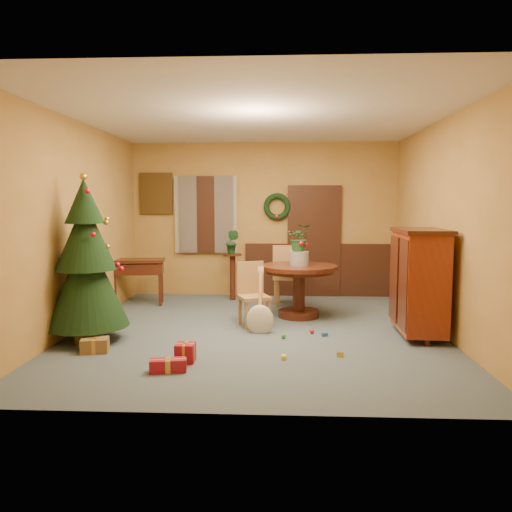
# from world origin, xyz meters

# --- Properties ---
(room_envelope) EXTENTS (5.50, 5.50, 5.50)m
(room_envelope) POSITION_xyz_m (0.21, 2.70, 1.12)
(room_envelope) COLOR #3B4A56
(room_envelope) RESTS_ON ground
(dining_table) EXTENTS (1.18, 1.18, 0.81)m
(dining_table) POSITION_xyz_m (0.61, 0.90, 0.57)
(dining_table) COLOR #32150B
(dining_table) RESTS_ON floor
(urn) EXTENTS (0.29, 0.29, 0.22)m
(urn) POSITION_xyz_m (0.61, 0.90, 0.92)
(urn) COLOR slate
(urn) RESTS_ON dining_table
(centerpiece_plant) EXTENTS (0.38, 0.33, 0.42)m
(centerpiece_plant) POSITION_xyz_m (0.61, 0.90, 1.24)
(centerpiece_plant) COLOR #1E4C23
(centerpiece_plant) RESTS_ON urn
(chair_near) EXTENTS (0.52, 0.52, 0.92)m
(chair_near) POSITION_xyz_m (-0.08, 0.31, 0.50)
(chair_near) COLOR olive
(chair_near) RESTS_ON floor
(chair_far) EXTENTS (0.51, 0.51, 1.06)m
(chair_far) POSITION_xyz_m (0.43, 1.71, 0.57)
(chair_far) COLOR olive
(chair_far) RESTS_ON floor
(guitar) EXTENTS (0.38, 0.58, 0.86)m
(guitar) POSITION_xyz_m (0.04, -0.11, 0.44)
(guitar) COLOR beige
(guitar) RESTS_ON floor
(plant_stand) EXTENTS (0.33, 0.33, 0.85)m
(plant_stand) POSITION_xyz_m (-0.55, 2.24, 0.53)
(plant_stand) COLOR #32150B
(plant_stand) RESTS_ON floor
(stand_plant) EXTENTS (0.30, 0.27, 0.44)m
(stand_plant) POSITION_xyz_m (-0.55, 2.24, 1.07)
(stand_plant) COLOR #19471E
(stand_plant) RESTS_ON plant_stand
(christmas_tree) EXTENTS (1.04, 1.04, 2.14)m
(christmas_tree) POSITION_xyz_m (-2.15, -0.57, 1.02)
(christmas_tree) COLOR #382111
(christmas_tree) RESTS_ON floor
(writing_desk) EXTENTS (0.96, 0.58, 0.80)m
(writing_desk) POSITION_xyz_m (-2.15, 1.72, 0.60)
(writing_desk) COLOR #32150B
(writing_desk) RESTS_ON floor
(sideboard) EXTENTS (0.62, 1.13, 1.43)m
(sideboard) POSITION_xyz_m (2.15, -0.15, 0.77)
(sideboard) COLOR #5C1A0A
(sideboard) RESTS_ON floor
(gift_a) EXTENTS (0.35, 0.29, 0.17)m
(gift_a) POSITION_xyz_m (-1.88, -1.07, 0.08)
(gift_a) COLOR brown
(gift_a) RESTS_ON floor
(gift_b) EXTENTS (0.21, 0.21, 0.21)m
(gift_b) POSITION_xyz_m (-0.74, -1.39, 0.10)
(gift_b) COLOR maroon
(gift_b) RESTS_ON floor
(gift_c) EXTENTS (0.29, 0.29, 0.13)m
(gift_c) POSITION_xyz_m (-2.15, -0.70, 0.07)
(gift_c) COLOR brown
(gift_c) RESTS_ON floor
(gift_d) EXTENTS (0.40, 0.22, 0.14)m
(gift_d) POSITION_xyz_m (-0.86, -1.72, 0.07)
(gift_d) COLOR maroon
(gift_d) RESTS_ON floor
(toy_a) EXTENTS (0.09, 0.07, 0.05)m
(toy_a) POSITION_xyz_m (0.91, -0.23, 0.03)
(toy_a) COLOR #255EA3
(toy_a) RESTS_ON floor
(toy_b) EXTENTS (0.06, 0.06, 0.06)m
(toy_b) POSITION_xyz_m (0.36, -0.37, 0.03)
(toy_b) COLOR green
(toy_b) RESTS_ON floor
(toy_c) EXTENTS (0.06, 0.08, 0.05)m
(toy_c) POSITION_xyz_m (0.36, -1.25, 0.03)
(toy_c) COLOR yellow
(toy_c) RESTS_ON floor
(toy_d) EXTENTS (0.06, 0.06, 0.06)m
(toy_d) POSITION_xyz_m (0.75, -0.10, 0.03)
(toy_d) COLOR red
(toy_d) RESTS_ON floor
(toy_e) EXTENTS (0.08, 0.06, 0.05)m
(toy_e) POSITION_xyz_m (1.01, -1.11, 0.03)
(toy_e) COLOR gold
(toy_e) RESTS_ON floor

